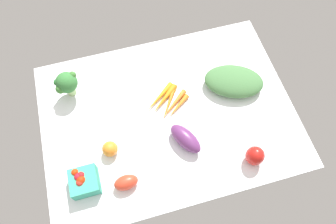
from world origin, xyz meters
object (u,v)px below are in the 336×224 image
object	(u,v)px
broccoli_head	(66,83)
leafy_greens_clump	(234,81)
roma_tomato	(126,182)
bell_pepper_red	(255,156)
heirloom_tomato_orange	(110,149)
eggplant	(186,139)
berry_basket	(84,181)
carrot_bunch	(167,101)

from	to	relation	value
broccoli_head	leafy_greens_clump	size ratio (longest dim) A/B	0.52
roma_tomato	broccoli_head	bearing A→B (deg)	105.68
leafy_greens_clump	bell_pepper_red	distance (cm)	33.63
heirloom_tomato_orange	bell_pepper_red	bearing A→B (deg)	-18.85
broccoli_head	heirloom_tomato_orange	distance (cm)	32.89
roma_tomato	eggplant	bearing A→B (deg)	19.41
berry_basket	bell_pepper_red	size ratio (longest dim) A/B	1.16
leafy_greens_clump	bell_pepper_red	bearing A→B (deg)	-97.47
eggplant	broccoli_head	xyz separation A→B (cm)	(-40.53, 34.42, 4.72)
eggplant	heirloom_tomato_orange	bearing A→B (deg)	53.41
eggplant	carrot_bunch	distance (cm)	19.12
eggplant	bell_pepper_red	size ratio (longest dim) A/B	1.71
eggplant	leafy_greens_clump	bearing A→B (deg)	-83.67
eggplant	carrot_bunch	xyz separation A→B (cm)	(-2.15, 18.87, -2.20)
carrot_bunch	leafy_greens_clump	size ratio (longest dim) A/B	0.79
roma_tomato	broccoli_head	distance (cm)	47.36
berry_basket	heirloom_tomato_orange	bearing A→B (deg)	41.08
roma_tomato	heirloom_tomato_orange	distance (cm)	14.66
berry_basket	leafy_greens_clump	world-z (taller)	berry_basket
eggplant	leafy_greens_clump	size ratio (longest dim) A/B	0.60
broccoli_head	bell_pepper_red	distance (cm)	80.01
berry_basket	bell_pepper_red	xyz separation A→B (cm)	(63.83, -7.87, 0.59)
broccoli_head	berry_basket	xyz separation A→B (cm)	(-0.20, -40.48, -4.34)
eggplant	berry_basket	bearing A→B (deg)	69.54
heirloom_tomato_orange	leafy_greens_clump	world-z (taller)	leafy_greens_clump
broccoli_head	roma_tomato	bearing A→B (deg)	-72.06
roma_tomato	broccoli_head	xyz separation A→B (cm)	(-14.50, 44.77, 5.37)
bell_pepper_red	eggplant	bearing A→B (deg)	148.91
bell_pepper_red	broccoli_head	bearing A→B (deg)	142.77
leafy_greens_clump	roma_tomato	bearing A→B (deg)	-150.92
broccoli_head	carrot_bunch	bearing A→B (deg)	-22.06
roma_tomato	heirloom_tomato_orange	bearing A→B (deg)	100.46
berry_basket	bell_pepper_red	world-z (taller)	bell_pepper_red
eggplant	bell_pepper_red	distance (cm)	26.99
carrot_bunch	bell_pepper_red	xyz separation A→B (cm)	(25.25, -32.80, 3.17)
heirloom_tomato_orange	leafy_greens_clump	size ratio (longest dim) A/B	0.24
roma_tomato	berry_basket	distance (cm)	15.35
roma_tomato	berry_basket	xyz separation A→B (cm)	(-14.70, 4.29, 1.03)
carrot_bunch	eggplant	bearing A→B (deg)	-83.50
berry_basket	leafy_greens_clump	distance (cm)	72.80
heirloom_tomato_orange	berry_basket	bearing A→B (deg)	-138.92
eggplant	leafy_greens_clump	distance (cm)	33.63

